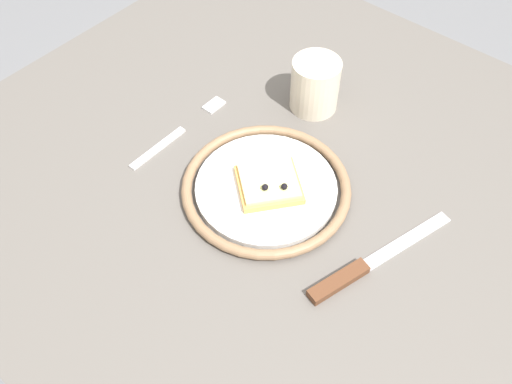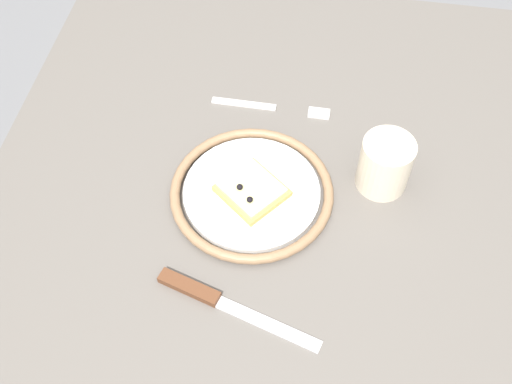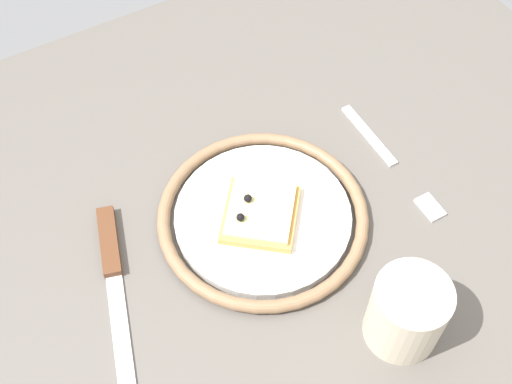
# 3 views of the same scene
# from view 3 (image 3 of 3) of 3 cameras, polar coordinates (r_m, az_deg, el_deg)

# --- Properties ---
(dining_table) EXTENTS (1.04, 0.92, 0.77)m
(dining_table) POSITION_cam_3_polar(r_m,az_deg,el_deg) (0.86, 1.41, -8.40)
(dining_table) COLOR #5B5651
(dining_table) RESTS_ON ground_plane
(plate) EXTENTS (0.25, 0.25, 0.02)m
(plate) POSITION_cam_3_polar(r_m,az_deg,el_deg) (0.79, 0.59, -2.08)
(plate) COLOR white
(plate) RESTS_ON dining_table
(pizza_slice_near) EXTENTS (0.12, 0.12, 0.03)m
(pizza_slice_near) POSITION_cam_3_polar(r_m,az_deg,el_deg) (0.78, 0.35, -1.79)
(pizza_slice_near) COLOR tan
(pizza_slice_near) RESTS_ON plate
(knife) EXTENTS (0.09, 0.24, 0.01)m
(knife) POSITION_cam_3_polar(r_m,az_deg,el_deg) (0.78, -12.05, -6.17)
(knife) COLOR silver
(knife) RESTS_ON dining_table
(fork) EXTENTS (0.02, 0.20, 0.00)m
(fork) POSITION_cam_3_polar(r_m,az_deg,el_deg) (0.86, 11.32, 2.59)
(fork) COLOR silver
(fork) RESTS_ON dining_table
(cup) EXTENTS (0.08, 0.08, 0.09)m
(cup) POSITION_cam_3_polar(r_m,az_deg,el_deg) (0.71, 12.62, -9.92)
(cup) COLOR beige
(cup) RESTS_ON dining_table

